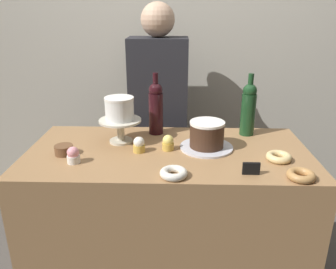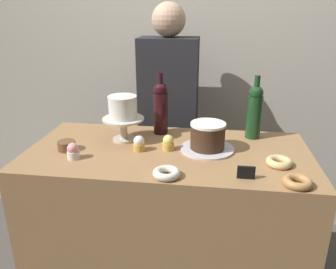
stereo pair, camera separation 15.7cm
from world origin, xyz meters
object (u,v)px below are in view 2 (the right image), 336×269
at_px(chocolate_round_cake, 208,136).
at_px(donut_sugar, 166,173).
at_px(white_layer_cake, 123,107).
at_px(wine_bottle_dark_red, 161,107).
at_px(wine_bottle_green, 255,111).
at_px(barista_figure, 169,127).
at_px(cupcake_vanilla, 139,144).
at_px(cookie_stack, 67,146).
at_px(cupcake_lemon, 167,143).
at_px(cupcake_strawberry, 73,151).
at_px(price_sign_chalkboard, 246,172).
at_px(donut_glazed, 279,162).
at_px(donut_maple, 298,182).
at_px(cake_stand_pedestal, 124,125).

relative_size(chocolate_round_cake, donut_sugar, 1.47).
height_order(white_layer_cake, wine_bottle_dark_red, wine_bottle_dark_red).
height_order(wine_bottle_green, barista_figure, barista_figure).
relative_size(white_layer_cake, wine_bottle_dark_red, 0.44).
distance_m(cupcake_vanilla, cookie_stack, 0.35).
distance_m(white_layer_cake, cupcake_lemon, 0.29).
bearing_deg(barista_figure, donut_sugar, -82.82).
distance_m(wine_bottle_dark_red, cupcake_strawberry, 0.52).
distance_m(cupcake_lemon, price_sign_chalkboard, 0.42).
distance_m(wine_bottle_dark_red, cupcake_vanilla, 0.28).
height_order(cookie_stack, barista_figure, barista_figure).
relative_size(chocolate_round_cake, donut_glazed, 1.47).
bearing_deg(donut_maple, wine_bottle_green, 103.72).
bearing_deg(cookie_stack, donut_sugar, -21.92).
relative_size(wine_bottle_green, cookie_stack, 3.87).
relative_size(cupcake_vanilla, donut_maple, 0.66).
height_order(chocolate_round_cake, barista_figure, barista_figure).
height_order(donut_sugar, barista_figure, barista_figure).
distance_m(donut_glazed, cookie_stack, 0.97).
bearing_deg(donut_sugar, chocolate_round_cake, 62.70).
xyz_separation_m(cupcake_lemon, cupcake_strawberry, (-0.40, -0.16, 0.00)).
bearing_deg(price_sign_chalkboard, barista_figure, 116.94).
bearing_deg(donut_glazed, barista_figure, 129.62).
height_order(white_layer_cake, price_sign_chalkboard, white_layer_cake).
distance_m(donut_maple, donut_sugar, 0.50).
height_order(cake_stand_pedestal, donut_sugar, cake_stand_pedestal).
bearing_deg(wine_bottle_green, cake_stand_pedestal, -168.64).
relative_size(donut_sugar, barista_figure, 0.07).
bearing_deg(cake_stand_pedestal, wine_bottle_green, 11.36).
bearing_deg(donut_maple, donut_glazed, 103.06).
distance_m(cake_stand_pedestal, cupcake_vanilla, 0.17).
bearing_deg(donut_maple, cupcake_vanilla, 159.62).
distance_m(white_layer_cake, chocolate_round_cake, 0.44).
height_order(cake_stand_pedestal, white_layer_cake, white_layer_cake).
height_order(cake_stand_pedestal, donut_maple, cake_stand_pedestal).
xyz_separation_m(wine_bottle_green, cupcake_strawberry, (-0.82, -0.38, -0.11)).
height_order(price_sign_chalkboard, barista_figure, barista_figure).
bearing_deg(donut_glazed, wine_bottle_green, 104.06).
xyz_separation_m(chocolate_round_cake, donut_glazed, (0.31, -0.13, -0.06)).
height_order(cake_stand_pedestal, wine_bottle_green, wine_bottle_green).
bearing_deg(cupcake_lemon, donut_sugar, -82.88).
relative_size(wine_bottle_dark_red, price_sign_chalkboard, 4.65).
bearing_deg(price_sign_chalkboard, donut_maple, -9.97).
distance_m(chocolate_round_cake, cupcake_strawberry, 0.62).
bearing_deg(white_layer_cake, donut_sugar, -53.45).
xyz_separation_m(cake_stand_pedestal, wine_bottle_dark_red, (0.17, 0.13, 0.06)).
bearing_deg(chocolate_round_cake, price_sign_chalkboard, -59.10).
bearing_deg(cookie_stack, white_layer_cake, 33.78).
bearing_deg(cake_stand_pedestal, cupcake_vanilla, -48.85).
bearing_deg(cupcake_lemon, price_sign_chalkboard, -35.04).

